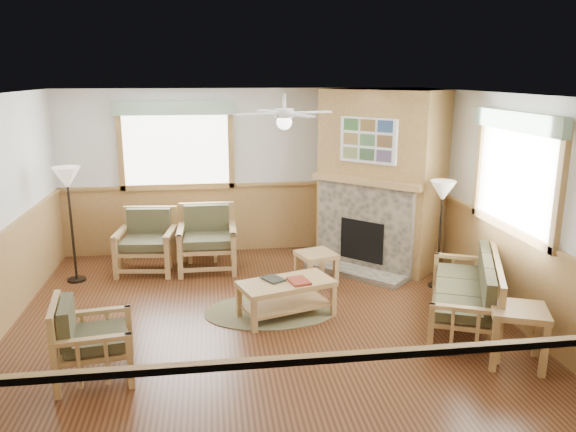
{
  "coord_description": "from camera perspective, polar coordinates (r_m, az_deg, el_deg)",
  "views": [
    {
      "loc": [
        -0.56,
        -6.21,
        2.92
      ],
      "look_at": [
        0.4,
        0.7,
        1.15
      ],
      "focal_mm": 35.0,
      "sensor_mm": 36.0,
      "label": 1
    }
  ],
  "objects": [
    {
      "name": "floor",
      "position": [
        6.89,
        -2.54,
        -10.91
      ],
      "size": [
        6.0,
        6.0,
        0.01
      ],
      "primitive_type": "cube",
      "color": "#4C2915",
      "rests_on": "ground"
    },
    {
      "name": "ceiling",
      "position": [
        6.24,
        -2.82,
        12.2
      ],
      "size": [
        6.0,
        6.0,
        0.01
      ],
      "primitive_type": "cube",
      "color": "white",
      "rests_on": "floor"
    },
    {
      "name": "wall_back",
      "position": [
        9.36,
        -4.39,
        4.54
      ],
      "size": [
        6.0,
        0.02,
        2.7
      ],
      "primitive_type": "cube",
      "color": "silver",
      "rests_on": "floor"
    },
    {
      "name": "wall_front",
      "position": [
        3.62,
        1.86,
        -11.52
      ],
      "size": [
        6.0,
        0.02,
        2.7
      ],
      "primitive_type": "cube",
      "color": "silver",
      "rests_on": "floor"
    },
    {
      "name": "wall_right",
      "position": [
        7.33,
        21.39,
        0.87
      ],
      "size": [
        0.02,
        6.0,
        2.7
      ],
      "primitive_type": "cube",
      "color": "silver",
      "rests_on": "floor"
    },
    {
      "name": "wainscot",
      "position": [
        6.67,
        -2.59,
        -6.59
      ],
      "size": [
        6.0,
        6.0,
        1.1
      ],
      "primitive_type": null,
      "color": "#A07841",
      "rests_on": "floor"
    },
    {
      "name": "fireplace",
      "position": [
        8.8,
        9.49,
        3.77
      ],
      "size": [
        3.11,
        3.11,
        2.7
      ],
      "primitive_type": null,
      "rotation": [
        0.0,
        0.0,
        -0.79
      ],
      "color": "#A07841",
      "rests_on": "floor"
    },
    {
      "name": "window_back",
      "position": [
        9.19,
        -11.51,
        11.53
      ],
      "size": [
        1.9,
        0.16,
        1.5
      ],
      "primitive_type": null,
      "color": "white",
      "rests_on": "wall_back"
    },
    {
      "name": "window_right",
      "position": [
        6.98,
        22.78,
        9.95
      ],
      "size": [
        0.16,
        1.9,
        1.5
      ],
      "primitive_type": null,
      "color": "white",
      "rests_on": "wall_right"
    },
    {
      "name": "ceiling_fan",
      "position": [
        6.57,
        -0.39,
        11.97
      ],
      "size": [
        1.59,
        1.59,
        0.36
      ],
      "primitive_type": null,
      "rotation": [
        0.0,
        0.0,
        0.35
      ],
      "color": "white",
      "rests_on": "ceiling"
    },
    {
      "name": "sofa",
      "position": [
        7.03,
        17.43,
        -7.31
      ],
      "size": [
        1.97,
        1.42,
        0.84
      ],
      "primitive_type": null,
      "rotation": [
        0.0,
        0.0,
        -1.99
      ],
      "color": "tan",
      "rests_on": "floor"
    },
    {
      "name": "armchair_back_left",
      "position": [
        8.74,
        -14.2,
        -2.54
      ],
      "size": [
        0.91,
        0.91,
        0.92
      ],
      "primitive_type": null,
      "rotation": [
        0.0,
        0.0,
        -0.12
      ],
      "color": "tan",
      "rests_on": "floor"
    },
    {
      "name": "armchair_back_right",
      "position": [
        8.64,
        -8.22,
        -2.32
      ],
      "size": [
        0.87,
        0.87,
        0.96
      ],
      "primitive_type": null,
      "rotation": [
        0.0,
        0.0,
        -0.01
      ],
      "color": "tan",
      "rests_on": "floor"
    },
    {
      "name": "armchair_left",
      "position": [
        5.94,
        -19.13,
        -11.64
      ],
      "size": [
        0.82,
        0.82,
        0.81
      ],
      "primitive_type": null,
      "rotation": [
        0.0,
        0.0,
        1.71
      ],
      "color": "tan",
      "rests_on": "floor"
    },
    {
      "name": "coffee_table",
      "position": [
        6.99,
        -0.18,
        -8.41
      ],
      "size": [
        1.26,
        0.9,
        0.46
      ],
      "primitive_type": null,
      "rotation": [
        0.0,
        0.0,
        0.31
      ],
      "color": "tan",
      "rests_on": "floor"
    },
    {
      "name": "end_table_chairs",
      "position": [
        9.15,
        -8.65,
        -2.79
      ],
      "size": [
        0.48,
        0.46,
        0.53
      ],
      "primitive_type": null,
      "rotation": [
        0.0,
        0.0,
        -0.01
      ],
      "color": "tan",
      "rests_on": "floor"
    },
    {
      "name": "end_table_sofa",
      "position": [
        6.34,
        22.2,
        -11.21
      ],
      "size": [
        0.71,
        0.7,
        0.62
      ],
      "primitive_type": null,
      "rotation": [
        0.0,
        0.0,
        -0.39
      ],
      "color": "tan",
      "rests_on": "floor"
    },
    {
      "name": "footstool",
      "position": [
        8.13,
        2.88,
        -5.2
      ],
      "size": [
        0.63,
        0.63,
        0.44
      ],
      "primitive_type": null,
      "rotation": [
        0.0,
        0.0,
        0.31
      ],
      "color": "tan",
      "rests_on": "floor"
    },
    {
      "name": "braided_rug",
      "position": [
        7.22,
        -1.74,
        -9.58
      ],
      "size": [
        2.05,
        2.05,
        0.01
      ],
      "primitive_type": "cylinder",
      "rotation": [
        0.0,
        0.0,
        -0.25
      ],
      "color": "brown",
      "rests_on": "floor"
    },
    {
      "name": "floor_lamp_left",
      "position": [
        8.54,
        -21.14,
        -0.84
      ],
      "size": [
        0.47,
        0.47,
        1.68
      ],
      "primitive_type": null,
      "rotation": [
        0.0,
        0.0,
        -0.27
      ],
      "color": "black",
      "rests_on": "floor"
    },
    {
      "name": "floor_lamp_right",
      "position": [
        8.04,
        15.18,
        -1.83
      ],
      "size": [
        0.4,
        0.4,
        1.53
      ],
      "primitive_type": null,
      "rotation": [
        0.0,
        0.0,
        -0.14
      ],
      "color": "black",
      "rests_on": "floor"
    },
    {
      "name": "book_red",
      "position": [
        6.87,
        1.12,
        -6.51
      ],
      "size": [
        0.28,
        0.34,
        0.03
      ],
      "primitive_type": "cube",
      "rotation": [
        0.0,
        0.0,
        0.23
      ],
      "color": "maroon",
      "rests_on": "coffee_table"
    },
    {
      "name": "book_dark",
      "position": [
        6.94,
        -1.5,
        -6.32
      ],
      "size": [
        0.31,
        0.33,
        0.03
      ],
      "primitive_type": "cube",
      "rotation": [
        0.0,
        0.0,
        0.52
      ],
      "color": "#272821",
      "rests_on": "coffee_table"
    }
  ]
}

